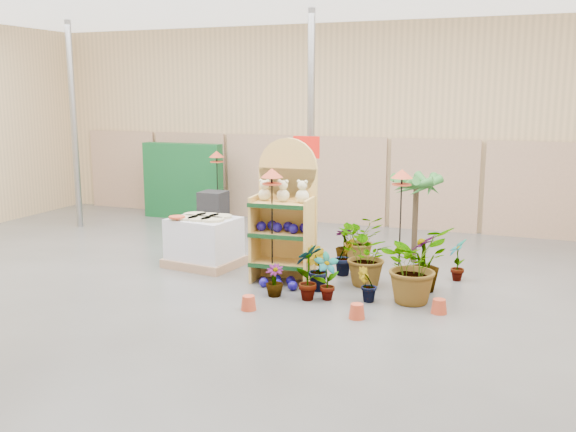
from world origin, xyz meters
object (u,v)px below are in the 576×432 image
Objects in this scene: pallet_stack at (204,242)px; potted_plant_2 at (366,256)px; display_shelf at (286,216)px; bird_table_front at (272,177)px.

potted_plant_2 reaches higher than pallet_stack.
potted_plant_2 is (2.92, -0.17, 0.06)m from pallet_stack.
display_shelf is 1.24× the size of bird_table_front.
potted_plant_2 is at bearing 4.69° from pallet_stack.
bird_table_front is (1.53, -0.61, 1.28)m from pallet_stack.
display_shelf is at bearing 72.35° from bird_table_front.
display_shelf is 0.75m from bird_table_front.
display_shelf is 2.35× the size of potted_plant_2.
display_shelf is at bearing -174.90° from potted_plant_2.
bird_table_front is at bearing -13.60° from pallet_stack.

